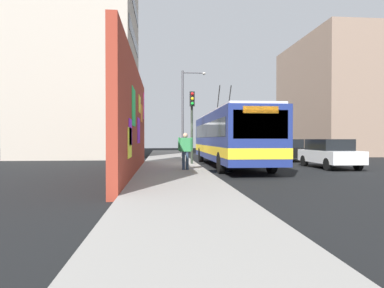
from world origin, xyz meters
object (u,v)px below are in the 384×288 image
Objects in this scene: city_bus at (229,136)px; parked_car_white at (329,153)px; pedestrian_at_curb at (185,148)px; street_lamp at (185,108)px; parked_car_silver at (263,148)px; traffic_light at (192,115)px; parked_car_champagne at (245,146)px; parked_car_black at (286,149)px.

city_bus reaches higher than parked_car_white.
pedestrian_at_curb is 11.18m from street_lamp.
parked_car_silver is at bearing -26.86° from city_bus.
traffic_light is (1.82, 7.35, 2.14)m from parked_car_white.
pedestrian_at_curb is at bearing 158.33° from parked_car_champagne.
street_lamp is at bearing -0.93° from traffic_light.
traffic_light is 7.19m from street_lamp.
parked_car_black is 8.31m from street_lamp.
pedestrian_at_curb is at bearing 136.03° from parked_car_black.
street_lamp is (7.32, 2.04, 2.34)m from city_bus.
parked_car_black is at bearing 180.00° from parked_car_champagne.
city_bus is 17.49m from parked_car_champagne.
parked_car_silver is 8.46m from street_lamp.
parked_car_black is 2.63× the size of pedestrian_at_curb.
parked_car_silver is 12.63m from traffic_light.
street_lamp reaches higher than city_bus.
parked_car_black is 0.93× the size of parked_car_champagne.
parked_car_silver is 15.88m from pedestrian_at_curb.
parked_car_white and parked_car_black have the same top height.
parked_car_white is 0.62× the size of street_lamp.
city_bus is 1.81× the size of street_lamp.
city_bus reaches higher than parked_car_silver.
parked_car_white is at bearing -140.94° from street_lamp.
parked_car_white is 0.86× the size of parked_car_champagne.
city_bus is at bearing -164.46° from street_lamp.
traffic_light is (-16.46, 7.35, 2.14)m from parked_car_champagne.
pedestrian_at_curb is 0.41× the size of traffic_light.
traffic_light reaches higher than pedestrian_at_curb.
parked_car_black is 1.11× the size of parked_car_silver.
city_bus is at bearing 153.14° from parked_car_silver.
pedestrian_at_curb is at bearing 140.96° from city_bus.
parked_car_white is at bearing -180.00° from parked_car_silver.
city_bus is 2.94× the size of traffic_light.
parked_car_silver and parked_car_champagne have the same top height.
street_lamp is at bearing 112.16° from parked_car_silver.
parked_car_white is 11.86m from parked_car_silver.
street_lamp is (7.10, -0.11, 1.11)m from traffic_light.
traffic_light is (-10.05, 7.35, 2.14)m from parked_car_silver.
parked_car_champagne is 21.66m from pedestrian_at_curb.
pedestrian_at_curb reaches higher than parked_car_silver.
parked_car_champagne is (6.41, -0.00, 0.00)m from parked_car_silver.
parked_car_black is at bearing -0.00° from parked_car_white.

